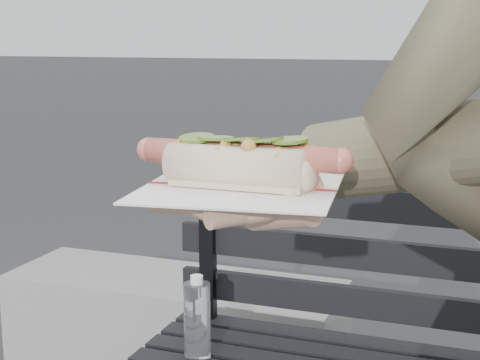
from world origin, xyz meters
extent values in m
cube|color=black|center=(0.05, 1.13, 0.47)|extent=(1.50, 0.07, 0.03)
cube|color=black|center=(-0.62, 1.14, 0.67)|extent=(0.04, 0.03, 0.42)
cube|color=black|center=(0.05, 1.16, 0.57)|extent=(1.50, 0.02, 0.08)
cube|color=black|center=(0.05, 1.16, 0.70)|extent=(1.50, 0.02, 0.08)
cube|color=black|center=(0.05, 1.16, 0.83)|extent=(1.50, 0.02, 0.08)
cylinder|color=white|center=(-0.54, 0.88, 0.57)|extent=(0.06, 0.06, 0.19)
cylinder|color=white|center=(-0.54, 0.88, 0.68)|extent=(0.03, 0.03, 0.02)
cube|color=slate|center=(-0.96, 1.62, 0.20)|extent=(1.20, 0.40, 0.40)
cylinder|color=#D8A384|center=(-0.08, 0.04, 1.09)|extent=(0.09, 0.08, 0.07)
ellipsoid|color=#D8A384|center=(-0.12, 0.03, 1.08)|extent=(0.10, 0.11, 0.03)
cylinder|color=#D8A384|center=(-0.17, 0.00, 1.08)|extent=(0.05, 0.02, 0.02)
cylinder|color=#D8A384|center=(-0.17, 0.02, 1.08)|extent=(0.05, 0.02, 0.02)
cylinder|color=#D8A384|center=(-0.17, 0.04, 1.08)|extent=(0.05, 0.02, 0.02)
cylinder|color=#D8A384|center=(-0.17, 0.06, 1.08)|extent=(0.05, 0.02, 0.02)
cylinder|color=#D8A384|center=(-0.11, -0.03, 1.08)|extent=(0.04, 0.05, 0.02)
cube|color=white|center=(-0.12, 0.03, 1.10)|extent=(0.21, 0.21, 0.00)
cube|color=#B21E1E|center=(-0.12, 0.03, 1.10)|extent=(0.19, 0.03, 0.00)
cylinder|color=#D06150|center=(-0.12, 0.03, 1.13)|extent=(0.20, 0.02, 0.02)
sphere|color=#D06150|center=(-0.22, 0.03, 1.13)|extent=(0.03, 0.02, 0.02)
sphere|color=#D06150|center=(-0.02, 0.03, 1.13)|extent=(0.03, 0.02, 0.02)
sphere|color=#9E6B2D|center=(-0.09, 0.05, 1.14)|extent=(0.01, 0.01, 0.01)
sphere|color=#9E6B2D|center=(-0.15, 0.02, 1.14)|extent=(0.01, 0.01, 0.01)
sphere|color=#9E6B2D|center=(-0.17, 0.03, 1.14)|extent=(0.01, 0.01, 0.01)
sphere|color=#9E6B2D|center=(-0.07, 0.00, 1.13)|extent=(0.01, 0.01, 0.01)
sphere|color=#9E6B2D|center=(-0.11, 0.02, 1.14)|extent=(0.01, 0.01, 0.01)
sphere|color=#9E6B2D|center=(-0.14, 0.03, 1.13)|extent=(0.01, 0.01, 0.01)
sphere|color=#9E6B2D|center=(-0.10, 0.04, 1.13)|extent=(0.01, 0.01, 0.01)
sphere|color=#9E6B2D|center=(-0.16, 0.04, 1.13)|extent=(0.01, 0.01, 0.01)
sphere|color=#9E6B2D|center=(-0.17, 0.01, 1.14)|extent=(0.01, 0.01, 0.01)
sphere|color=#9E6B2D|center=(-0.16, 0.02, 1.13)|extent=(0.01, 0.01, 0.01)
sphere|color=#9E6B2D|center=(-0.16, 0.04, 1.14)|extent=(0.01, 0.01, 0.01)
sphere|color=#9E6B2D|center=(-0.18, 0.02, 1.14)|extent=(0.01, 0.01, 0.01)
sphere|color=#9E6B2D|center=(-0.13, 0.00, 1.14)|extent=(0.01, 0.01, 0.01)
sphere|color=#9E6B2D|center=(-0.13, 0.01, 1.14)|extent=(0.01, 0.01, 0.01)
sphere|color=#9E6B2D|center=(-0.07, 0.01, 1.14)|extent=(0.01, 0.01, 0.01)
sphere|color=#9E6B2D|center=(-0.16, 0.02, 1.14)|extent=(0.01, 0.01, 0.01)
sphere|color=#9E6B2D|center=(-0.12, 0.05, 1.14)|extent=(0.01, 0.01, 0.01)
sphere|color=#9E6B2D|center=(-0.05, 0.04, 1.14)|extent=(0.01, 0.01, 0.01)
sphere|color=#9E6B2D|center=(-0.11, 0.02, 1.13)|extent=(0.01, 0.01, 0.01)
sphere|color=#9E6B2D|center=(-0.08, 0.03, 1.14)|extent=(0.01, 0.01, 0.01)
sphere|color=#9E6B2D|center=(-0.11, 0.03, 1.13)|extent=(0.01, 0.01, 0.01)
sphere|color=#9E6B2D|center=(-0.12, 0.02, 1.14)|extent=(0.01, 0.01, 0.01)
sphere|color=#9E6B2D|center=(-0.10, 0.01, 1.14)|extent=(0.01, 0.01, 0.01)
sphere|color=#9E6B2D|center=(-0.11, 0.04, 1.14)|extent=(0.01, 0.01, 0.01)
sphere|color=#9E6B2D|center=(-0.08, 0.03, 1.13)|extent=(0.01, 0.01, 0.01)
sphere|color=#9E6B2D|center=(-0.07, 0.03, 1.14)|extent=(0.01, 0.01, 0.01)
sphere|color=#9E6B2D|center=(-0.13, 0.03, 1.14)|extent=(0.01, 0.01, 0.01)
sphere|color=#9E6B2D|center=(-0.16, 0.03, 1.14)|extent=(0.01, 0.01, 0.01)
sphere|color=#9E6B2D|center=(-0.09, 0.03, 1.14)|extent=(0.01, 0.01, 0.01)
sphere|color=#9E6B2D|center=(-0.14, 0.03, 1.13)|extent=(0.01, 0.01, 0.01)
cylinder|color=#567E22|center=(-0.16, 0.03, 1.14)|extent=(0.04, 0.04, 0.01)
cylinder|color=#567E22|center=(-0.14, 0.03, 1.15)|extent=(0.04, 0.04, 0.01)
cylinder|color=#567E22|center=(-0.11, 0.02, 1.15)|extent=(0.04, 0.04, 0.01)
cylinder|color=#567E22|center=(-0.09, 0.02, 1.15)|extent=(0.04, 0.04, 0.01)
cylinder|color=#567E22|center=(-0.06, 0.03, 1.15)|extent=(0.04, 0.04, 0.01)
cube|color=brown|center=(-1.02, 1.97, 0.00)|extent=(0.05, 0.04, 0.00)
camera|label=1|loc=(0.13, -0.64, 1.24)|focal=55.00mm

